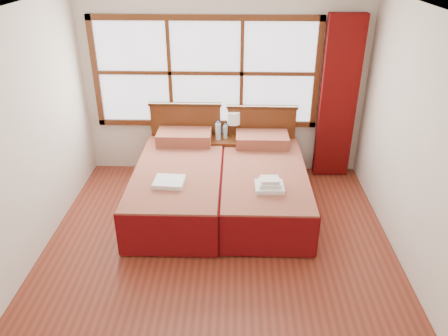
{
  "coord_description": "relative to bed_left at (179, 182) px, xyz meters",
  "views": [
    {
      "loc": [
        0.18,
        -3.76,
        3.13
      ],
      "look_at": [
        0.05,
        0.7,
        0.8
      ],
      "focal_mm": 35.0,
      "sensor_mm": 36.0,
      "label": 1
    }
  ],
  "objects": [
    {
      "name": "floor",
      "position": [
        0.55,
        -1.2,
        -0.33
      ],
      "size": [
        4.5,
        4.5,
        0.0
      ],
      "primitive_type": "plane",
      "color": "maroon",
      "rests_on": "ground"
    },
    {
      "name": "ceiling",
      "position": [
        0.55,
        -1.2,
        2.27
      ],
      "size": [
        4.5,
        4.5,
        0.0
      ],
      "primitive_type": "plane",
      "rotation": [
        3.14,
        0.0,
        0.0
      ],
      "color": "white",
      "rests_on": "wall_back"
    },
    {
      "name": "wall_back",
      "position": [
        0.55,
        1.05,
        0.97
      ],
      "size": [
        4.0,
        0.0,
        4.0
      ],
      "primitive_type": "plane",
      "rotation": [
        1.57,
        0.0,
        0.0
      ],
      "color": "silver",
      "rests_on": "floor"
    },
    {
      "name": "wall_left",
      "position": [
        -1.45,
        -1.2,
        0.97
      ],
      "size": [
        0.0,
        4.5,
        4.5
      ],
      "primitive_type": "plane",
      "rotation": [
        1.57,
        0.0,
        1.57
      ],
      "color": "silver",
      "rests_on": "floor"
    },
    {
      "name": "wall_right",
      "position": [
        2.55,
        -1.2,
        0.97
      ],
      "size": [
        0.0,
        4.5,
        4.5
      ],
      "primitive_type": "plane",
      "rotation": [
        1.57,
        0.0,
        -1.57
      ],
      "color": "silver",
      "rests_on": "floor"
    },
    {
      "name": "window",
      "position": [
        0.3,
        1.02,
        1.17
      ],
      "size": [
        3.16,
        0.06,
        1.56
      ],
      "color": "white",
      "rests_on": "wall_back"
    },
    {
      "name": "curtain",
      "position": [
        2.15,
        0.91,
        0.84
      ],
      "size": [
        0.5,
        0.16,
        2.3
      ],
      "primitive_type": "cube",
      "color": "#5F0A09",
      "rests_on": "wall_back"
    },
    {
      "name": "bed_left",
      "position": [
        0.0,
        0.0,
        0.0
      ],
      "size": [
        1.11,
        2.15,
        1.08
      ],
      "color": "#371D0B",
      "rests_on": "floor"
    },
    {
      "name": "bed_right",
      "position": [
        1.1,
        0.0,
        -0.01
      ],
      "size": [
        1.08,
        2.1,
        1.05
      ],
      "color": "#371D0B",
      "rests_on": "floor"
    },
    {
      "name": "nightstand",
      "position": [
        0.6,
        0.8,
        -0.03
      ],
      "size": [
        0.46,
        0.45,
        0.61
      ],
      "color": "#552A12",
      "rests_on": "floor"
    },
    {
      "name": "towels_left",
      "position": [
        -0.05,
        -0.49,
        0.28
      ],
      "size": [
        0.37,
        0.33,
        0.05
      ],
      "rotation": [
        0.0,
        0.0,
        -0.07
      ],
      "color": "white",
      "rests_on": "bed_left"
    },
    {
      "name": "towels_right",
      "position": [
        1.13,
        -0.55,
        0.29
      ],
      "size": [
        0.34,
        0.3,
        0.14
      ],
      "rotation": [
        0.0,
        0.0,
        0.03
      ],
      "color": "white",
      "rests_on": "bed_right"
    },
    {
      "name": "lamp",
      "position": [
        0.7,
        0.93,
        0.53
      ],
      "size": [
        0.18,
        0.18,
        0.36
      ],
      "color": "gold",
      "rests_on": "nightstand"
    },
    {
      "name": "bottle_near",
      "position": [
        0.48,
        0.75,
        0.4
      ],
      "size": [
        0.07,
        0.07,
        0.28
      ],
      "color": "#ACCEDD",
      "rests_on": "nightstand"
    },
    {
      "name": "bottle_far",
      "position": [
        0.58,
        0.8,
        0.38
      ],
      "size": [
        0.06,
        0.06,
        0.22
      ],
      "color": "#ACCEDD",
      "rests_on": "nightstand"
    }
  ]
}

